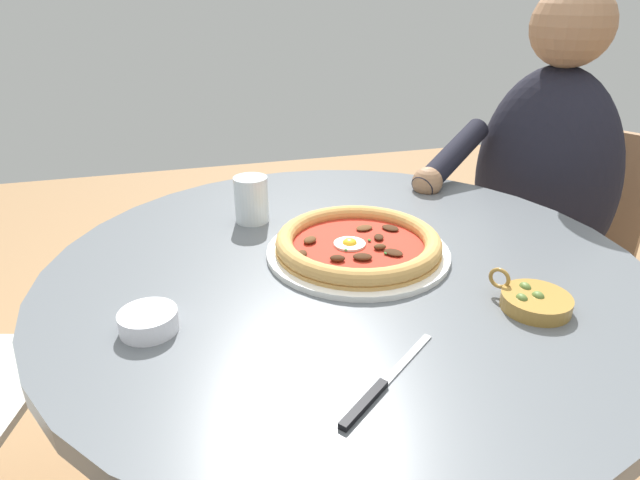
% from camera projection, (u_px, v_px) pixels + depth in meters
% --- Properties ---
extents(dining_table, '(1.02, 1.02, 0.75)m').
position_uv_depth(dining_table, '(344.00, 334.00, 0.98)').
color(dining_table, '#565B60').
rests_on(dining_table, ground).
extents(pizza_on_plate, '(0.32, 0.32, 0.04)m').
position_uv_depth(pizza_on_plate, '(358.00, 245.00, 0.93)').
color(pizza_on_plate, white).
rests_on(pizza_on_plate, dining_table).
extents(water_glass, '(0.07, 0.07, 0.09)m').
position_uv_depth(water_glass, '(252.00, 203.00, 1.06)').
color(water_glass, silver).
rests_on(water_glass, dining_table).
extents(steak_knife, '(0.14, 0.17, 0.01)m').
position_uv_depth(steak_knife, '(377.00, 390.00, 0.62)').
color(steak_knife, silver).
rests_on(steak_knife, dining_table).
extents(ramekin_capers, '(0.08, 0.08, 0.03)m').
position_uv_depth(ramekin_capers, '(148.00, 320.00, 0.73)').
color(ramekin_capers, white).
rests_on(ramekin_capers, dining_table).
extents(olive_pan, '(0.11, 0.10, 0.05)m').
position_uv_depth(olive_pan, '(534.00, 300.00, 0.78)').
color(olive_pan, olive).
rests_on(olive_pan, dining_table).
extents(diner_person, '(0.43, 0.58, 1.19)m').
position_uv_depth(diner_person, '(528.00, 253.00, 1.43)').
color(diner_person, '#282833').
rests_on(diner_person, ground).
extents(cafe_chair_diner, '(0.55, 0.55, 0.83)m').
position_uv_depth(cafe_chair_diner, '(552.00, 245.00, 1.53)').
color(cafe_chair_diner, '#957050').
rests_on(cafe_chair_diner, ground).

